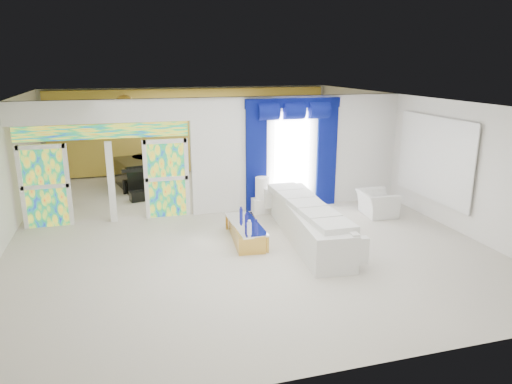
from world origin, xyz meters
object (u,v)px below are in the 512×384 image
object	(u,v)px
armchair	(377,203)
grand_piano	(141,173)
white_sofa	(308,223)
coffee_table	(246,232)
console_table	(273,205)

from	to	relation	value
armchair	grand_piano	world-z (taller)	grand_piano
white_sofa	armchair	world-z (taller)	white_sofa
coffee_table	armchair	xyz separation A→B (m)	(3.73, 0.81, 0.12)
coffee_table	armchair	size ratio (longest dim) A/B	1.78
white_sofa	console_table	world-z (taller)	white_sofa
armchair	grand_piano	size ratio (longest dim) A/B	0.56
grand_piano	console_table	bearing A→B (deg)	-61.14
coffee_table	console_table	size ratio (longest dim) A/B	1.53
armchair	grand_piano	bearing A→B (deg)	55.29
console_table	grand_piano	distance (m)	4.86
console_table	armchair	bearing A→B (deg)	-22.48
console_table	armchair	size ratio (longest dim) A/B	1.16
grand_piano	white_sofa	bearing A→B (deg)	-72.67
white_sofa	grand_piano	world-z (taller)	grand_piano
console_table	armchair	xyz separation A→B (m)	(2.50, -1.03, 0.13)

